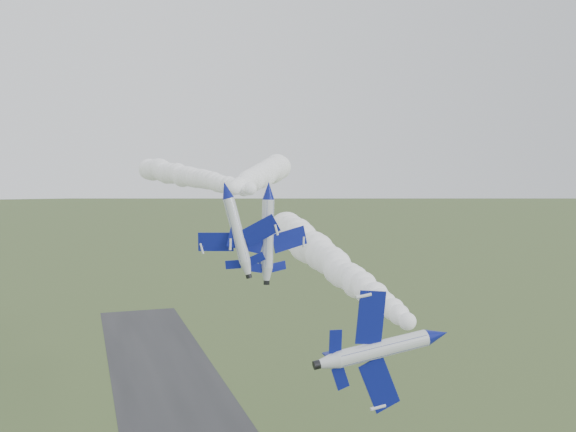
# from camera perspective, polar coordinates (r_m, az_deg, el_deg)

# --- Properties ---
(jet_lead) EXTENTS (3.59, 13.28, 10.89)m
(jet_lead) POSITION_cam_1_polar(r_m,az_deg,el_deg) (61.52, 13.16, -10.29)
(jet_lead) COLOR silver
(smoke_trail_jet_lead) EXTENTS (6.96, 60.35, 5.83)m
(smoke_trail_jet_lead) POSITION_cam_1_polar(r_m,az_deg,el_deg) (91.30, 3.66, -4.01)
(smoke_trail_jet_lead) COLOR white
(jet_pair_left) EXTENTS (10.04, 11.87, 3.74)m
(jet_pair_left) POSITION_cam_1_polar(r_m,az_deg,el_deg) (79.31, -5.54, 2.34)
(jet_pair_left) COLOR silver
(smoke_trail_jet_pair_left) EXTENTS (30.35, 61.31, 5.45)m
(smoke_trail_jet_pair_left) POSITION_cam_1_polar(r_m,az_deg,el_deg) (113.80, -2.28, 3.65)
(smoke_trail_jet_pair_left) COLOR white
(jet_pair_right) EXTENTS (11.10, 13.13, 3.24)m
(jet_pair_right) POSITION_cam_1_polar(r_m,az_deg,el_deg) (80.91, -1.71, 2.30)
(jet_pair_right) COLOR silver
(smoke_trail_jet_pair_right) EXTENTS (14.97, 67.02, 4.71)m
(smoke_trail_jet_pair_right) POSITION_cam_1_polar(r_m,az_deg,el_deg) (115.90, -8.90, 3.49)
(smoke_trail_jet_pair_right) COLOR white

